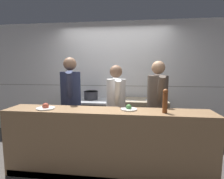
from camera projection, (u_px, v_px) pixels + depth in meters
name	position (u px, v px, depth m)	size (l,w,h in m)	color
ground_plane	(106.00, 163.00, 2.87)	(14.00, 14.00, 0.00)	#4C4742
wall_back_tiled	(115.00, 79.00, 4.07)	(8.00, 0.06, 2.60)	white
oven_range	(90.00, 119.00, 3.84)	(1.00, 0.71, 0.87)	#232326
prep_counter	(140.00, 121.00, 3.71)	(1.09, 0.65, 0.91)	gray
pass_counter	(107.00, 143.00, 2.52)	(2.93, 0.45, 0.97)	#93704C
stock_pot	(91.00, 95.00, 3.82)	(0.31, 0.31, 0.18)	#2D2D33
mixing_bowl_steel	(150.00, 98.00, 3.60)	(0.21, 0.21, 0.07)	#B7BABF
chefs_knife	(125.00, 100.00, 3.58)	(0.39, 0.12, 0.02)	#B7BABF
plated_dish_main	(46.00, 107.00, 2.52)	(0.26, 0.26, 0.09)	white
plated_dish_appetiser	(129.00, 109.00, 2.46)	(0.23, 0.23, 0.08)	white
pepper_mill	(165.00, 100.00, 2.28)	(0.07, 0.07, 0.32)	brown
chef_head_cook	(71.00, 101.00, 3.15)	(0.44, 0.76, 1.75)	black
chef_sous	(116.00, 107.00, 3.00)	(0.39, 0.70, 1.61)	black
chef_line	(157.00, 105.00, 2.97)	(0.37, 0.73, 1.68)	black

